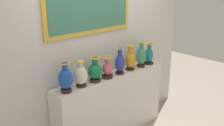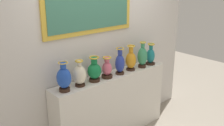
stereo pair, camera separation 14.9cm
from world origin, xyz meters
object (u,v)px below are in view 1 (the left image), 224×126
vase_sapphire (66,79)px  vase_rose (107,69)px  vase_ivory (81,75)px  vase_amber (130,59)px  vase_jade (141,56)px  vase_teal (149,55)px  vase_emerald (95,71)px  vase_cobalt (120,63)px

vase_sapphire → vase_rose: size_ratio=1.24×
vase_ivory → vase_amber: vase_amber is taller
vase_ivory → vase_jade: bearing=-1.5°
vase_teal → vase_emerald: bearing=178.8°
vase_cobalt → vase_ivory: bearing=178.4°
vase_sapphire → vase_cobalt: 0.92m
vase_sapphire → vase_rose: vase_sapphire is taller
vase_sapphire → vase_cobalt: size_ratio=0.97×
vase_cobalt → vase_jade: bearing=-1.4°
vase_jade → vase_emerald: bearing=177.8°
vase_ivory → vase_jade: vase_jade is taller
vase_jade → vase_sapphire: bearing=179.2°
vase_emerald → vase_amber: vase_amber is taller
vase_jade → vase_teal: bearing=2.9°
vase_cobalt → vase_sapphire: bearing=179.5°
vase_amber → vase_rose: bearing=-179.8°
vase_teal → vase_amber: bearing=178.2°
vase_amber → vase_teal: vase_amber is taller
vase_sapphire → vase_emerald: (0.47, 0.01, -0.02)m
vase_cobalt → vase_teal: (0.67, -0.00, -0.02)m
vase_ivory → vase_cobalt: size_ratio=0.90×
vase_ivory → vase_rose: bearing=-1.1°
vase_emerald → vase_rose: size_ratio=1.15×
vase_amber → vase_ivory: bearing=179.6°
vase_rose → vase_amber: vase_amber is taller
vase_sapphire → vase_ivory: (0.24, 0.01, -0.02)m
vase_sapphire → vase_jade: size_ratio=0.92×
vase_rose → vase_ivory: bearing=178.9°
vase_emerald → vase_sapphire: bearing=-178.3°
vase_rose → vase_cobalt: vase_cobalt is taller
vase_cobalt → vase_jade: vase_jade is taller
vase_jade → vase_teal: vase_jade is taller
vase_sapphire → vase_jade: vase_jade is taller
vase_teal → vase_cobalt: bearing=179.9°
vase_cobalt → vase_teal: bearing=-0.1°
vase_sapphire → vase_emerald: 0.47m
vase_ivory → vase_emerald: (0.24, 0.00, -0.00)m
vase_sapphire → vase_jade: 1.38m
vase_rose → vase_cobalt: (0.23, -0.01, 0.04)m
vase_ivory → vase_teal: bearing=-0.9°
vase_cobalt → vase_jade: 0.46m
vase_sapphire → vase_emerald: size_ratio=1.09×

